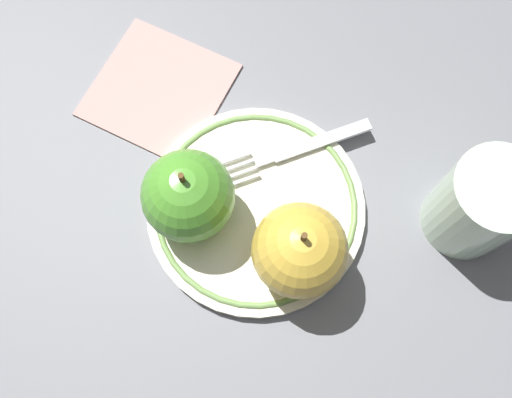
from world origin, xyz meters
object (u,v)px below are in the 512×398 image
plate (256,208)px  apple_red_whole (188,196)px  fork (287,153)px  drinking_glass (480,205)px  apple_second_whole (300,250)px  napkin_folded (159,89)px

plate → apple_red_whole: bearing=13.1°
apple_red_whole → plate: bearing=-166.9°
fork → drinking_glass: bearing=138.4°
apple_second_whole → fork: apple_second_whole is taller
apple_red_whole → fork: size_ratio=0.55×
plate → apple_second_whole: bearing=134.1°
fork → drinking_glass: drinking_glass is taller
apple_red_whole → fork: apple_red_whole is taller
plate → napkin_folded: size_ratio=1.60×
apple_second_whole → fork: size_ratio=0.55×
plate → napkin_folded: (0.12, -0.11, -0.00)m
plate → apple_red_whole: (0.06, 0.01, 0.05)m
plate → napkin_folded: plate is taller
fork → napkin_folded: fork is taller
apple_red_whole → apple_second_whole: same height
drinking_glass → napkin_folded: 0.33m
plate → apple_red_whole: 0.08m
plate → drinking_glass: (-0.20, -0.02, 0.04)m
apple_red_whole → drinking_glass: size_ratio=0.94×
apple_red_whole → apple_second_whole: (-0.10, 0.03, 0.00)m
apple_red_whole → napkin_folded: 0.15m
plate → apple_second_whole: apple_second_whole is taller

